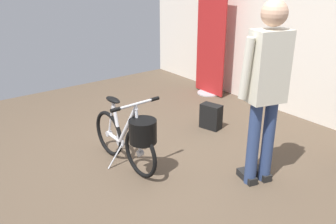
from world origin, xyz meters
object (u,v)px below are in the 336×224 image
visitor_near_wall (267,85)px  handbag_on_floor (211,117)px  floor_banner_stand (211,41)px  folding_bike_foreground (130,136)px

visitor_near_wall → handbag_on_floor: (-1.16, 0.50, -0.81)m
floor_banner_stand → folding_bike_foreground: size_ratio=1.75×
floor_banner_stand → visitor_near_wall: bearing=-33.3°
floor_banner_stand → folding_bike_foreground: (1.25, -2.25, -0.48)m
folding_bike_foreground → handbag_on_floor: (-0.25, 1.34, -0.22)m
folding_bike_foreground → visitor_near_wall: size_ratio=0.64×
folding_bike_foreground → handbag_on_floor: bearing=100.4°
visitor_near_wall → handbag_on_floor: 1.50m
folding_bike_foreground → handbag_on_floor: folding_bike_foreground is taller
handbag_on_floor → folding_bike_foreground: bearing=-79.6°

